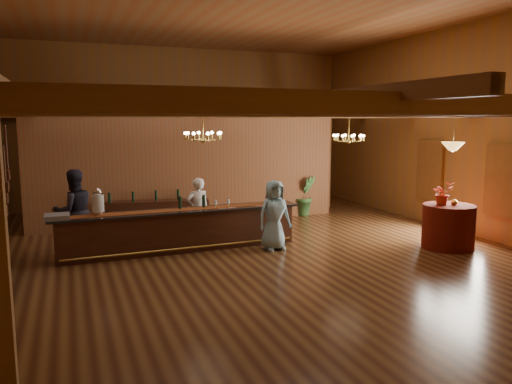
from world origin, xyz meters
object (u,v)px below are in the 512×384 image
object	(u,v)px
round_table	(448,226)
chandelier_right	(348,138)
raffle_drum	(273,197)
guest	(274,215)
floor_plant	(306,196)
tasting_bar	(181,230)
beverage_dispenser	(98,202)
chandelier_left	(203,136)
backbar_shelf	(157,215)
pendant_lamp	(453,146)
bartender	(198,210)
staff_second	(74,212)

from	to	relation	value
round_table	chandelier_right	xyz separation A→B (m)	(-1.47, 2.15, 2.03)
raffle_drum	guest	size ratio (longest dim) A/B	0.21
floor_plant	tasting_bar	bearing A→B (deg)	-147.90
beverage_dispenser	chandelier_left	xyz separation A→B (m)	(2.16, -0.77, 1.43)
backbar_shelf	pendant_lamp	world-z (taller)	pendant_lamp
raffle_drum	bartender	distance (m)	1.88
round_table	guest	size ratio (longest dim) A/B	0.73
floor_plant	round_table	bearing A→B (deg)	-75.23
chandelier_left	staff_second	bearing A→B (deg)	151.75
raffle_drum	round_table	xyz separation A→B (m)	(3.63, -2.05, -0.61)
bartender	guest	size ratio (longest dim) A/B	0.98
floor_plant	bartender	bearing A→B (deg)	-151.19
floor_plant	chandelier_left	bearing A→B (deg)	-139.19
tasting_bar	round_table	distance (m)	6.28
tasting_bar	beverage_dispenser	distance (m)	1.95
beverage_dispenser	backbar_shelf	bearing A→B (deg)	56.37
raffle_drum	staff_second	size ratio (longest dim) A/B	0.18
chandelier_right	round_table	bearing A→B (deg)	-55.62
beverage_dispenser	backbar_shelf	world-z (taller)	beverage_dispenser
staff_second	floor_plant	xyz separation A→B (m)	(6.94, 2.28, -0.33)
tasting_bar	round_table	size ratio (longest dim) A/B	4.81
backbar_shelf	round_table	world-z (taller)	round_table
backbar_shelf	round_table	xyz separation A→B (m)	(6.09, -4.48, 0.11)
chandelier_right	pendant_lamp	distance (m)	2.60
tasting_bar	round_table	xyz separation A→B (m)	(5.95, -2.01, 0.03)
beverage_dispenser	bartender	size ratio (longest dim) A/B	0.37
pendant_lamp	guest	bearing A→B (deg)	161.25
pendant_lamp	chandelier_left	bearing A→B (deg)	167.64
raffle_drum	staff_second	xyz separation A→B (m)	(-4.60, 0.60, -0.17)
staff_second	raffle_drum	bearing A→B (deg)	157.02
backbar_shelf	chandelier_right	size ratio (longest dim) A/B	3.55
pendant_lamp	staff_second	size ratio (longest dim) A/B	0.47
pendant_lamp	guest	distance (m)	4.41
raffle_drum	beverage_dispenser	bearing A→B (deg)	-179.16
tasting_bar	staff_second	world-z (taller)	staff_second
pendant_lamp	guest	size ratio (longest dim) A/B	0.55
chandelier_left	floor_plant	world-z (taller)	chandelier_left
round_table	pendant_lamp	size ratio (longest dim) A/B	1.33
tasting_bar	guest	xyz separation A→B (m)	(2.05, -0.69, 0.33)
chandelier_left	bartender	distance (m)	2.39
tasting_bar	floor_plant	bearing A→B (deg)	30.00
beverage_dispenser	chandelier_left	world-z (taller)	chandelier_left
backbar_shelf	round_table	size ratio (longest dim) A/B	2.40
chandelier_left	staff_second	size ratio (longest dim) A/B	0.42
chandelier_left	bartender	size ratio (longest dim) A/B	0.50
bartender	floor_plant	bearing A→B (deg)	-158.68
guest	backbar_shelf	bearing A→B (deg)	120.22
floor_plant	staff_second	bearing A→B (deg)	-161.81
tasting_bar	floor_plant	xyz separation A→B (m)	(4.65, 2.92, 0.14)
bartender	floor_plant	world-z (taller)	bartender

